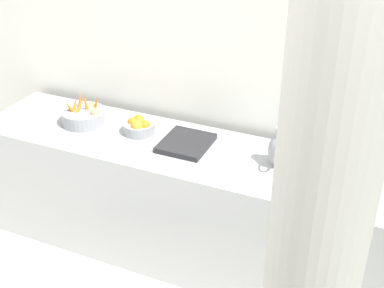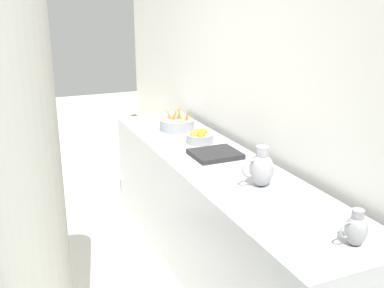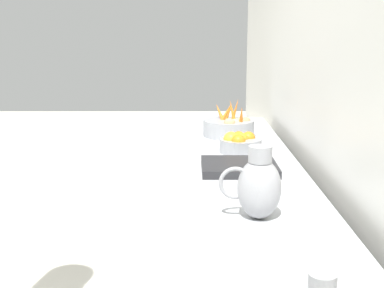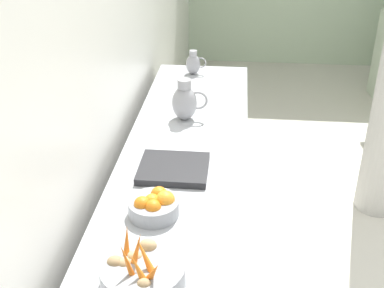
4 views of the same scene
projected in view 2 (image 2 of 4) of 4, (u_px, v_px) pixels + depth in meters
name	position (u px, v px, depth m)	size (l,w,h in m)	color
tile_wall_left	(318.00, 78.00, 2.76)	(0.10, 7.57, 3.00)	white
prep_counter	(215.00, 214.00, 3.35)	(0.67, 3.01, 0.86)	#ADAFB5
vegetable_colander	(177.00, 124.00, 3.96)	(0.30, 0.30, 0.22)	gray
orange_bowl	(199.00, 137.00, 3.61)	(0.22, 0.22, 0.11)	gray
metal_pitcher_tall	(261.00, 168.00, 2.73)	(0.21, 0.15, 0.25)	#939399
metal_pitcher_short	(356.00, 229.00, 2.06)	(0.15, 0.11, 0.18)	#939399
counter_sink_basin	(215.00, 154.00, 3.29)	(0.34, 0.30, 0.04)	#232326
support_column	(15.00, 126.00, 1.66)	(0.30, 0.30, 3.00)	#B2AFA8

